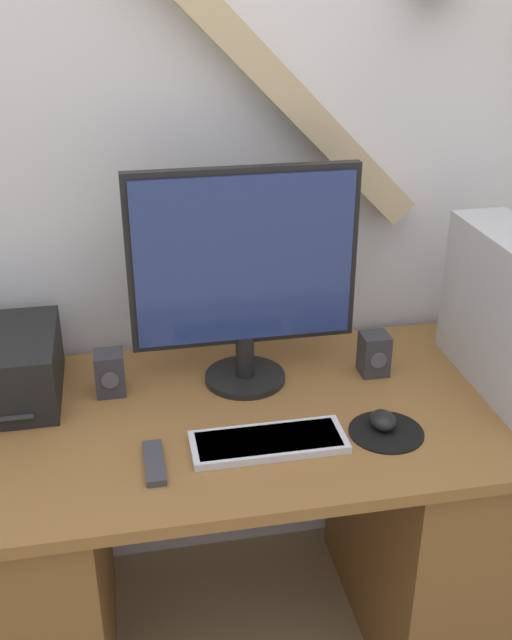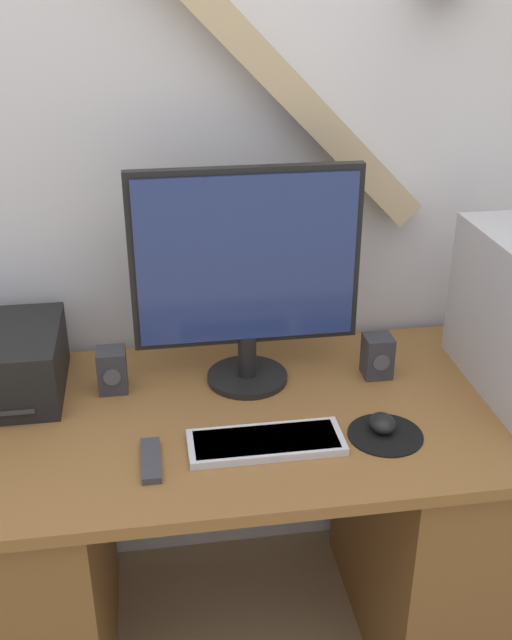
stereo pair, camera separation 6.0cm
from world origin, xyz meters
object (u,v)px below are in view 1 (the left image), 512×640
at_px(mouse, 383,420).
at_px(speaker_right, 374,354).
at_px(computer_tower, 512,315).
at_px(speaker_left, 110,373).
at_px(remote_control, 154,463).
at_px(keyboard, 268,442).
at_px(monitor, 244,269).

bearing_deg(mouse, speaker_right, 75.95).
height_order(mouse, speaker_right, speaker_right).
height_order(computer_tower, speaker_right, computer_tower).
height_order(computer_tower, speaker_left, computer_tower).
xyz_separation_m(mouse, remote_control, (-0.53, -0.04, -0.02)).
relative_size(mouse, speaker_right, 0.66).
relative_size(speaker_left, remote_control, 0.75).
height_order(keyboard, remote_control, keyboard).
xyz_separation_m(speaker_left, remote_control, (0.09, -0.33, -0.05)).
distance_m(monitor, speaker_left, 0.43).
bearing_deg(mouse, monitor, 134.00).
relative_size(keyboard, computer_tower, 0.73).
relative_size(monitor, speaker_right, 5.01).
distance_m(mouse, computer_tower, 0.43).
height_order(keyboard, mouse, mouse).
distance_m(computer_tower, speaker_left, 1.01).
bearing_deg(speaker_right, speaker_left, 177.46).
height_order(speaker_left, speaker_right, same).
relative_size(keyboard, speaker_right, 3.12).
xyz_separation_m(keyboard, remote_control, (-0.26, -0.03, -0.00)).
height_order(keyboard, speaker_right, speaker_right).
height_order(keyboard, speaker_left, speaker_left).
bearing_deg(remote_control, keyboard, 5.76).
distance_m(keyboard, mouse, 0.28).
bearing_deg(remote_control, speaker_left, 104.70).
height_order(mouse, computer_tower, computer_tower).
xyz_separation_m(keyboard, mouse, (0.28, 0.01, 0.01)).
height_order(monitor, speaker_right, monitor).
height_order(monitor, speaker_left, monitor).
bearing_deg(keyboard, speaker_left, 138.91).
relative_size(mouse, computer_tower, 0.15).
distance_m(keyboard, speaker_left, 0.46).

